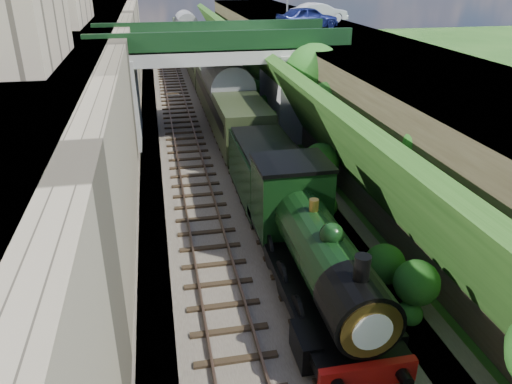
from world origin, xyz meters
TOP-DOWN VIEW (x-y plane):
  - trackbed at (0.00, 20.00)m, footprint 10.00×90.00m
  - retaining_wall at (-5.50, 20.00)m, footprint 1.00×90.00m
  - street_plateau_left at (-9.00, 20.00)m, footprint 6.00×90.00m
  - street_plateau_right at (9.50, 20.00)m, footprint 8.00×90.00m
  - embankment_slope at (5.00, 19.62)m, footprint 4.56×90.00m
  - track_left at (-2.00, 20.00)m, footprint 2.50×90.00m
  - track_right at (1.20, 20.00)m, footprint 2.50×90.00m
  - road_bridge at (0.94, 24.00)m, footprint 16.00×6.40m
  - building_near at (-9.50, 14.00)m, footprint 4.00×8.00m
  - tree at (5.91, 20.00)m, footprint 3.60×3.80m
  - car_blue at (8.18, 29.41)m, footprint 5.30×3.40m
  - car_silver at (10.64, 34.05)m, footprint 4.98×2.34m
  - locomotive at (1.20, 4.95)m, footprint 3.10×10.22m
  - tender at (1.20, 12.31)m, footprint 2.70×6.00m
  - coach_front at (1.20, 24.91)m, footprint 2.90×18.00m
  - coach_middle at (1.20, 43.71)m, footprint 2.90×18.00m
  - coach_rear at (1.20, 62.51)m, footprint 2.90×18.00m

SIDE VIEW (x-z plane):
  - trackbed at x=0.00m, z-range 0.00..0.20m
  - track_left at x=-2.00m, z-range 0.15..0.35m
  - track_right at x=1.20m, z-range 0.15..0.35m
  - tender at x=1.20m, z-range 0.09..3.14m
  - locomotive at x=1.20m, z-range -0.02..3.81m
  - coach_front at x=1.20m, z-range 0.20..3.90m
  - coach_middle at x=1.20m, z-range 0.20..3.90m
  - coach_rear at x=1.20m, z-range 0.20..3.90m
  - embankment_slope at x=5.00m, z-range -0.41..5.95m
  - street_plateau_right at x=9.50m, z-range 0.00..6.25m
  - retaining_wall at x=-5.50m, z-range 0.00..7.00m
  - street_plateau_left at x=-9.00m, z-range 0.00..7.00m
  - road_bridge at x=0.94m, z-range 0.45..7.70m
  - tree at x=5.91m, z-range 1.35..7.95m
  - car_silver at x=10.64m, z-range 6.25..7.83m
  - car_blue at x=8.18m, z-range 6.25..7.93m
  - building_near at x=-9.50m, z-range 7.00..11.00m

